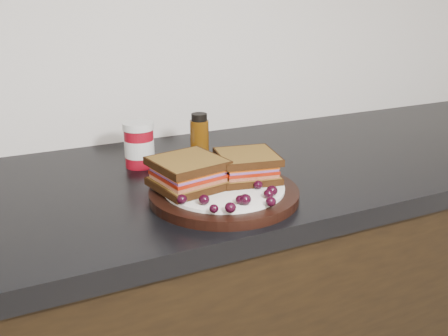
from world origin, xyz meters
The scene contains 28 objects.
countertop centered at (0.00, 1.70, 0.88)m, with size 3.98×0.60×0.04m, color black.
plate centered at (0.19, 1.56, 0.91)m, with size 0.28×0.28×0.02m, color black.
sandwich_left centered at (0.13, 1.58, 0.95)m, with size 0.12×0.12×0.05m, color brown, non-canonical shape.
sandwich_right centered at (0.25, 1.58, 0.95)m, with size 0.11×0.11×0.05m, color brown, non-canonical shape.
grape_0 centered at (0.09, 1.52, 0.93)m, with size 0.02×0.02×0.02m, color black.
grape_1 centered at (0.13, 1.50, 0.93)m, with size 0.02×0.02×0.02m, color black.
grape_2 centered at (0.13, 1.46, 0.93)m, with size 0.02×0.02×0.01m, color black.
grape_3 centered at (0.15, 1.45, 0.93)m, with size 0.02×0.02×0.02m, color black.
grape_4 centered at (0.19, 1.47, 0.93)m, with size 0.02×0.02×0.02m, color black.
grape_5 centered at (0.18, 1.47, 0.93)m, with size 0.02×0.02×0.02m, color black.
grape_6 centered at (0.23, 1.44, 0.93)m, with size 0.02×0.02×0.02m, color black.
grape_7 centered at (0.24, 1.47, 0.93)m, with size 0.02×0.02×0.02m, color black.
grape_8 centered at (0.25, 1.48, 0.93)m, with size 0.02×0.02×0.02m, color black.
grape_9 centered at (0.24, 1.52, 0.93)m, with size 0.02×0.02×0.02m, color black.
grape_10 centered at (0.28, 1.54, 0.93)m, with size 0.02×0.02×0.02m, color black.
grape_11 centered at (0.26, 1.54, 0.93)m, with size 0.02×0.02×0.02m, color black.
grape_12 centered at (0.27, 1.57, 0.93)m, with size 0.02×0.02×0.02m, color black.
grape_13 centered at (0.27, 1.61, 0.93)m, with size 0.02×0.02×0.02m, color black.
grape_14 centered at (0.14, 1.62, 0.93)m, with size 0.02×0.02×0.02m, color black.
grape_15 centered at (0.15, 1.59, 0.93)m, with size 0.02×0.02×0.02m, color black.
grape_16 centered at (0.12, 1.59, 0.93)m, with size 0.02×0.02×0.02m, color black.
grape_17 centered at (0.11, 1.56, 0.93)m, with size 0.02×0.02×0.02m, color black.
grape_18 centered at (0.10, 1.53, 0.93)m, with size 0.02×0.02×0.02m, color black.
grape_19 centered at (0.13, 1.60, 0.93)m, with size 0.02×0.02×0.02m, color black.
grape_20 centered at (0.14, 1.57, 0.93)m, with size 0.02×0.02×0.02m, color black.
grape_21 centered at (0.12, 1.56, 0.93)m, with size 0.02×0.02×0.01m, color black.
condiment_jar centered at (0.10, 1.80, 0.95)m, with size 0.07×0.07×0.10m, color maroon.
oil_bottle centered at (0.23, 1.76, 0.96)m, with size 0.04×0.04×0.12m, color #4E2C07.
Camera 1 is at (-0.18, 0.78, 1.27)m, focal length 40.00 mm.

